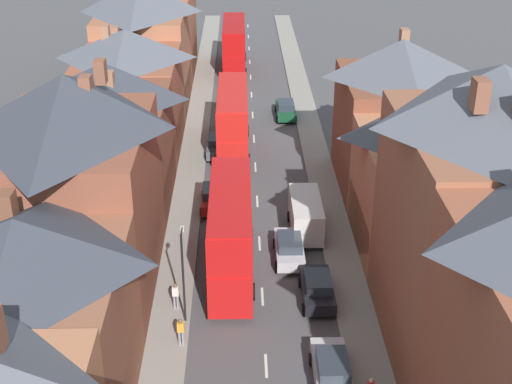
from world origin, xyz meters
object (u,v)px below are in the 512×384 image
car_parked_right_a (332,371)px  pedestrian_mid_right (176,295)px  car_near_blue (214,197)px  car_parked_right_b (286,109)px  car_near_silver (317,288)px  street_lamp (183,271)px  double_decker_bus_lead (231,230)px  pedestrian_mid_left (181,331)px  delivery_van (306,214)px  car_far_grey (289,248)px  double_decker_bus_far_approaching (234,45)px  double_decker_bus_mid_street (233,120)px  car_parked_left_a (217,145)px  car_mid_white (234,92)px

car_parked_right_a → pedestrian_mid_right: bearing=142.1°
car_parked_right_a → car_near_blue: bearing=108.6°
car_parked_right_b → car_parked_right_a: bearing=-90.0°
car_near_silver → street_lamp: 7.94m
double_decker_bus_lead → car_parked_right_a: (4.91, -10.15, -2.01)m
car_near_blue → pedestrian_mid_left: (-1.22, -15.49, 0.18)m
pedestrian_mid_left → street_lamp: bearing=88.3°
car_near_silver → street_lamp: bearing=-166.4°
car_parked_right_a → delivery_van: size_ratio=0.86×
car_far_grey → car_parked_right_a: bearing=-83.5°
double_decker_bus_far_approaching → car_far_grey: 41.38m
delivery_van → pedestrian_mid_left: size_ratio=3.23×
double_decker_bus_mid_street → pedestrian_mid_right: 22.79m
double_decker_bus_lead → car_parked_left_a: (-1.29, 17.96, -1.97)m
double_decker_bus_far_approaching → car_parked_left_a: size_ratio=2.41×
double_decker_bus_far_approaching → street_lamp: 47.48m
car_far_grey → pedestrian_mid_left: bearing=-125.9°
car_parked_left_a → pedestrian_mid_left: size_ratio=2.79×
car_parked_left_a → street_lamp: bearing=-92.9°
double_decker_bus_mid_street → car_near_blue: 10.51m
car_parked_right_a → car_parked_left_a: bearing=102.4°
delivery_van → car_parked_left_a: bearing=115.0°
pedestrian_mid_right → car_near_silver: bearing=5.6°
delivery_van → car_mid_white: bearing=100.3°
car_parked_right_b → double_decker_bus_far_approaching: bearing=107.2°
car_far_grey → delivery_van: delivery_van is taller
car_far_grey → car_parked_right_b: car_far_grey is taller
car_near_blue → double_decker_bus_lead: bearing=-81.2°
car_near_blue → pedestrian_mid_right: 12.40m
double_decker_bus_far_approaching → delivery_van: (4.91, -37.80, -1.48)m
double_decker_bus_lead → pedestrian_mid_left: 7.82m
car_near_silver → car_mid_white: (-4.90, 34.74, 0.00)m
double_decker_bus_far_approaching → car_near_silver: bearing=-83.9°
car_near_silver → pedestrian_mid_right: 7.97m
double_decker_bus_mid_street → car_parked_left_a: 2.43m
double_decker_bus_lead → delivery_van: bearing=43.4°
double_decker_bus_lead → car_parked_left_a: bearing=94.1°
car_far_grey → pedestrian_mid_right: size_ratio=2.71×
car_parked_right_a → street_lamp: size_ratio=0.82×
car_parked_left_a → street_lamp: (-1.15, -22.93, 2.40)m
car_parked_right_a → car_parked_right_b: (0.00, 36.71, -0.01)m
double_decker_bus_far_approaching → car_mid_white: 11.08m
double_decker_bus_mid_street → pedestrian_mid_right: size_ratio=6.71×
car_parked_left_a → car_mid_white: size_ratio=1.18×
double_decker_bus_far_approaching → pedestrian_mid_left: 49.72m
car_parked_left_a → pedestrian_mid_left: bearing=-92.8°
pedestrian_mid_left → street_lamp: 3.13m
car_near_silver → delivery_van: bearing=90.0°
delivery_van → pedestrian_mid_left: (-7.42, -11.83, -0.30)m
double_decker_bus_mid_street → car_parked_right_b: double_decker_bus_mid_street is taller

